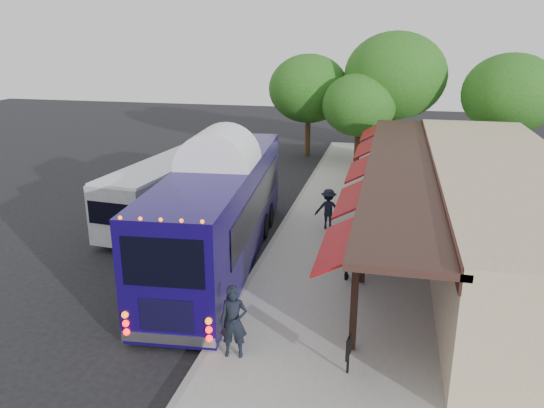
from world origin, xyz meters
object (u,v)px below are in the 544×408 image
Objects in this scene: city_bus at (177,184)px; ped_a at (234,322)px; ped_d at (328,209)px; sign_board at (348,349)px; coach_bus at (220,206)px; ped_c at (352,253)px; ped_b at (356,237)px.

city_bus is 5.35× the size of ped_a.
ped_d reaches higher than sign_board.
coach_bus is at bearing 139.78° from sign_board.
city_bus is 10.47× the size of sign_board.
sign_board is (8.80, -10.66, -0.69)m from city_bus.
ped_c is 4.97m from ped_d.
ped_a is 1.12× the size of ped_d.
city_bus is 7.11m from ped_d.
ped_c is (4.85, -0.87, -1.00)m from coach_bus.
coach_bus reaches higher than ped_a.
ped_b is (2.55, 7.13, -0.21)m from ped_a.
city_bus reaches higher than ped_c.
coach_bus is at bearing -46.17° from city_bus.
ped_d is (7.06, -0.63, -0.50)m from city_bus.
ped_d is at bearing 75.63° from ped_a.
ped_b is 7.25m from sign_board.
ped_c reaches higher than sign_board.
ped_c reaches higher than ped_b.
sign_board is (2.91, -0.11, -0.30)m from ped_a.
coach_bus is at bearing -10.85° from ped_c.
coach_bus is 5.03m from ped_c.
ped_a is at bearing 75.05° from ped_d.
ped_b is at bearing 62.63° from ped_a.
ped_c is at bearing 103.23° from sign_board.
ped_d is at bearing 0.33° from city_bus.
ped_a reaches higher than sign_board.
ped_a is 1.00× the size of ped_c.
ped_a is at bearing -172.81° from sign_board.
coach_bus is 1.21× the size of city_bus.
city_bus is at bearing -13.35° from ped_d.
ped_a reaches higher than ped_b.
sign_board is (0.35, -5.25, -0.29)m from ped_c.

